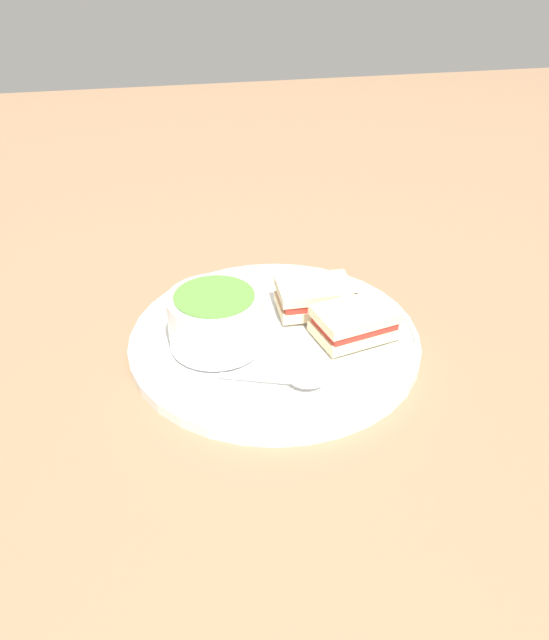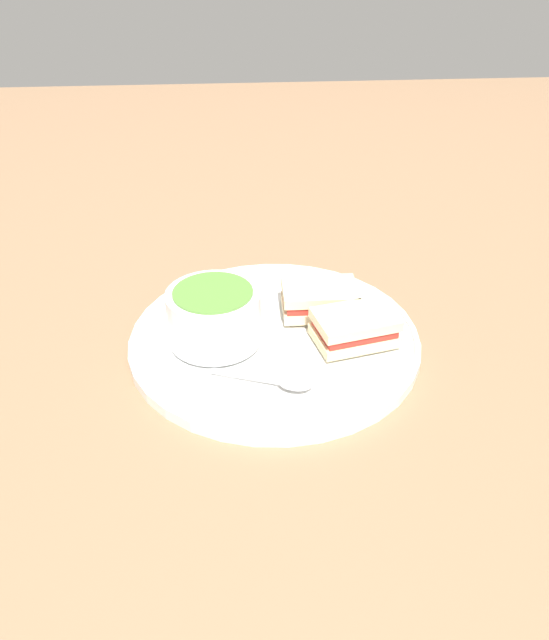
{
  "view_description": "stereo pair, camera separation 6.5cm",
  "coord_description": "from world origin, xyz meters",
  "px_view_note": "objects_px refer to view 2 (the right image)",
  "views": [
    {
      "loc": [
        -0.11,
        -0.53,
        0.39
      ],
      "look_at": [
        0.0,
        0.0,
        0.03
      ],
      "focal_mm": 35.0,
      "sensor_mm": 36.0,
      "label": 1
    },
    {
      "loc": [
        -0.04,
        -0.54,
        0.39
      ],
      "look_at": [
        0.0,
        0.0,
        0.03
      ],
      "focal_mm": 35.0,
      "sensor_mm": 36.0,
      "label": 2
    }
  ],
  "objects_px": {
    "sandwich_half_near": "(355,327)",
    "spoon": "(288,381)",
    "soup_bowl": "(214,316)",
    "sandwich_half_far": "(319,299)"
  },
  "relations": [
    {
      "from": "sandwich_half_near",
      "to": "soup_bowl",
      "type": "bearing_deg",
      "value": 174.81
    },
    {
      "from": "sandwich_half_near",
      "to": "sandwich_half_far",
      "type": "height_order",
      "value": "same"
    },
    {
      "from": "spoon",
      "to": "sandwich_half_far",
      "type": "distance_m",
      "value": 0.13
    },
    {
      "from": "sandwich_half_far",
      "to": "spoon",
      "type": "bearing_deg",
      "value": -110.44
    },
    {
      "from": "soup_bowl",
      "to": "sandwich_half_far",
      "type": "bearing_deg",
      "value": 21.3
    },
    {
      "from": "sandwich_half_near",
      "to": "sandwich_half_far",
      "type": "bearing_deg",
      "value": 116.07
    },
    {
      "from": "soup_bowl",
      "to": "spoon",
      "type": "xyz_separation_m",
      "value": [
        0.07,
        -0.08,
        -0.03
      ]
    },
    {
      "from": "sandwich_half_far",
      "to": "sandwich_half_near",
      "type": "bearing_deg",
      "value": -63.93
    },
    {
      "from": "sandwich_half_near",
      "to": "sandwich_half_far",
      "type": "distance_m",
      "value": 0.06
    },
    {
      "from": "sandwich_half_near",
      "to": "spoon",
      "type": "bearing_deg",
      "value": -138.07
    }
  ]
}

